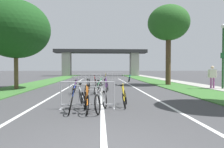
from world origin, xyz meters
The scene contains 27 objects.
grass_verge_left centered at (-6.38, 20.08, 0.03)m, with size 2.91×49.09×0.05m, color #386B2D.
grass_verge_right centered at (6.38, 20.08, 0.03)m, with size 2.91×49.09×0.05m, color #386B2D.
sidewalk_path_right centered at (8.70, 20.08, 0.04)m, with size 1.73×49.09×0.08m, color #9E9B93.
lane_stripe_center centered at (0.00, 14.20, 0.00)m, with size 0.14×28.40×0.01m, color silver.
lane_stripe_right_lane centered at (2.71, 14.20, 0.00)m, with size 0.14×28.40×0.01m, color silver.
lane_stripe_left_lane centered at (-2.71, 14.20, 0.00)m, with size 0.14×28.40×0.01m, color silver.
overpass_bridge centered at (0.00, 40.57, 3.94)m, with size 19.71×3.22×5.63m.
tree_left_pine_near centered at (-6.28, 11.86, 4.41)m, with size 4.97×4.97×6.53m.
tree_right_maple_mid centered at (6.22, 15.11, 5.71)m, with size 3.82×3.82×7.40m.
lamppost_with_sign centered at (8.84, 10.84, 2.87)m, with size 0.56×0.32×4.79m.
crowd_barrier_nearest centered at (-0.55, 4.16, 0.51)m, with size 2.07×0.48×1.05m.
crowd_barrier_second centered at (-0.88, 9.56, 0.51)m, with size 2.07×0.47×1.05m.
crowd_barrier_third centered at (-1.08, 14.95, 0.51)m, with size 2.08×0.53×1.05m.
crowd_barrier_fourth centered at (1.64, 20.34, 0.51)m, with size 2.08×0.51×1.05m.
bicycle_yellow_0 centered at (0.91, 4.67, 0.35)m, with size 0.51×1.66×0.94m.
bicycle_purple_1 centered at (-1.67, 9.14, 0.37)m, with size 0.45×1.62×0.92m.
bicycle_blue_2 centered at (-1.10, 3.74, 0.35)m, with size 0.46×1.69×0.95m.
bicycle_white_3 centered at (-0.04, 3.74, 0.38)m, with size 0.70×1.76×0.97m.
bicycle_red_4 centered at (-0.53, 15.39, 0.37)m, with size 0.54×1.74×0.98m.
bicycle_silver_5 centered at (-0.80, 4.55, 0.38)m, with size 0.70×1.70×0.98m.
bicycle_teal_6 centered at (3.26, 19.83, 0.35)m, with size 0.65×1.57×0.88m.
bicycle_black_7 centered at (-0.87, 9.01, 0.36)m, with size 0.55×1.68×0.93m.
bicycle_green_8 centered at (-0.21, 8.96, 0.37)m, with size 0.71×1.66×1.00m.
bicycle_orange_9 centered at (-0.56, 3.63, 0.38)m, with size 0.42×1.67×0.99m.
bicycle_yellow_10 centered at (0.43, 19.90, 0.39)m, with size 0.48×1.70×1.06m.
bicycle_purple_11 centered at (0.34, 10.08, 0.38)m, with size 0.46×1.67×0.98m.
pedestrian_in_red_jacket centered at (8.22, 11.12, 1.06)m, with size 0.62×0.37×1.74m.
Camera 1 is at (-0.07, -3.52, 1.52)m, focal length 32.71 mm.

